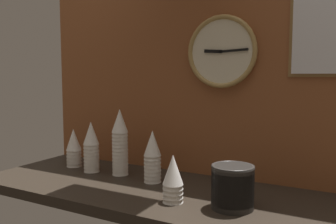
# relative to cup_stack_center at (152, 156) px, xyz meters

# --- Properties ---
(ground_plane) EXTENTS (1.60, 0.56, 0.04)m
(ground_plane) POSITION_rel_cup_stack_center_xyz_m (0.11, -0.05, -0.13)
(ground_plane) COLOR black
(wall_tiled_back) EXTENTS (1.60, 0.03, 1.05)m
(wall_tiled_back) POSITION_rel_cup_stack_center_xyz_m (0.11, 0.22, 0.42)
(wall_tiled_back) COLOR brown
(wall_tiled_back) RESTS_ON ground_plane
(cup_stack_center) EXTENTS (0.07, 0.07, 0.21)m
(cup_stack_center) POSITION_rel_cup_stack_center_xyz_m (0.00, 0.00, 0.00)
(cup_stack_center) COLOR white
(cup_stack_center) RESTS_ON ground_plane
(cup_stack_center_left) EXTENTS (0.07, 0.07, 0.29)m
(cup_stack_center_left) POSITION_rel_cup_stack_center_xyz_m (-0.18, 0.03, 0.04)
(cup_stack_center_left) COLOR white
(cup_stack_center_left) RESTS_ON ground_plane
(cup_stack_far_left) EXTENTS (0.07, 0.07, 0.18)m
(cup_stack_far_left) POSITION_rel_cup_stack_center_xyz_m (-0.46, 0.04, -0.02)
(cup_stack_far_left) COLOR white
(cup_stack_far_left) RESTS_ON ground_plane
(cup_stack_center_right) EXTENTS (0.07, 0.07, 0.17)m
(cup_stack_center_right) POSITION_rel_cup_stack_center_xyz_m (0.18, -0.17, -0.02)
(cup_stack_center_right) COLOR white
(cup_stack_center_right) RESTS_ON ground_plane
(cup_stack_left) EXTENTS (0.07, 0.07, 0.23)m
(cup_stack_left) POSITION_rel_cup_stack_center_xyz_m (-0.33, 0.00, 0.01)
(cup_stack_left) COLOR white
(cup_stack_left) RESTS_ON ground_plane
(bowl_stack_right) EXTENTS (0.14, 0.14, 0.14)m
(bowl_stack_right) POSITION_rel_cup_stack_center_xyz_m (0.38, -0.12, -0.03)
(bowl_stack_right) COLOR black
(bowl_stack_right) RESTS_ON ground_plane
(wall_clock) EXTENTS (0.30, 0.03, 0.30)m
(wall_clock) POSITION_rel_cup_stack_center_xyz_m (0.22, 0.19, 0.43)
(wall_clock) COLOR beige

